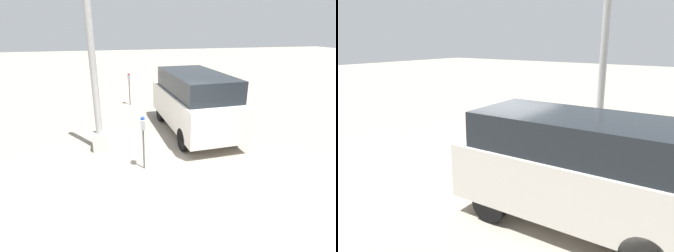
# 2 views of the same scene
# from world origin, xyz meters

# --- Properties ---
(ground_plane) EXTENTS (80.00, 80.00, 0.00)m
(ground_plane) POSITION_xyz_m (0.00, 0.00, 0.00)
(ground_plane) COLOR gray
(parking_meter_near) EXTENTS (0.21, 0.14, 1.46)m
(parking_meter_near) POSITION_xyz_m (0.53, 0.69, 1.08)
(parking_meter_near) COLOR #4C4C4C
(parking_meter_near) RESTS_ON ground
(lamp_post) EXTENTS (0.44, 0.44, 5.35)m
(lamp_post) POSITION_xyz_m (1.99, 1.81, 1.96)
(lamp_post) COLOR beige
(lamp_post) RESTS_ON ground
(parked_van) EXTENTS (4.59, 2.03, 2.12)m
(parked_van) POSITION_xyz_m (2.76, -1.44, 1.15)
(parked_van) COLOR beige
(parked_van) RESTS_ON ground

